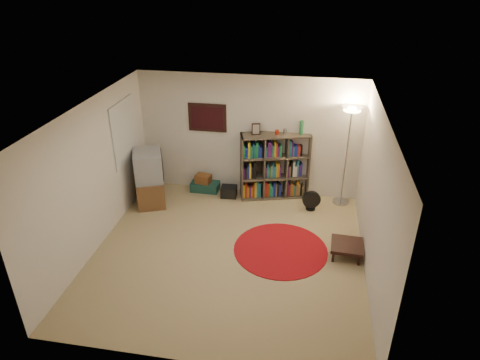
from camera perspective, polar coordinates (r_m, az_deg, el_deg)
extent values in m
cube|color=tan|center=(7.38, -1.58, -9.75)|extent=(4.50, 4.50, 0.02)
cube|color=white|center=(6.19, -1.88, 9.17)|extent=(4.50, 4.50, 0.02)
cube|color=beige|center=(8.72, 1.22, 5.89)|extent=(4.50, 0.02, 2.50)
cube|color=beige|center=(4.89, -7.07, -13.70)|extent=(4.50, 0.02, 2.50)
cube|color=beige|center=(7.44, -19.04, 0.35)|extent=(0.02, 4.50, 2.50)
cube|color=beige|center=(6.67, 17.70, -2.65)|extent=(0.02, 4.50, 2.50)
cube|color=black|center=(8.73, -4.38, 8.29)|extent=(0.78, 0.04, 0.58)
cube|color=#3C0C12|center=(8.71, -4.41, 8.25)|extent=(0.66, 0.01, 0.46)
cube|color=white|center=(8.37, -15.20, 6.18)|extent=(0.03, 1.00, 1.20)
cube|color=beige|center=(8.66, 13.42, 4.61)|extent=(0.08, 0.01, 0.12)
cube|color=#463B2E|center=(9.05, 4.47, -1.99)|extent=(1.44, 0.75, 0.03)
cube|color=#463B2E|center=(8.47, 4.80, 5.99)|extent=(1.44, 0.75, 0.03)
cube|color=#463B2E|center=(8.65, 0.22, 1.69)|extent=(0.13, 0.39, 1.38)
cube|color=#463B2E|center=(8.88, 8.93, 2.04)|extent=(0.13, 0.39, 1.38)
cube|color=#463B2E|center=(8.91, 4.43, 2.39)|extent=(1.34, 0.39, 1.38)
cube|color=#463B2E|center=(8.71, 3.14, 1.81)|extent=(0.13, 0.37, 1.32)
cube|color=#463B2E|center=(8.78, 6.11, 1.93)|extent=(0.13, 0.37, 1.32)
cube|color=#463B2E|center=(8.84, 4.57, 0.52)|extent=(1.37, 0.71, 0.03)
cube|color=#463B2E|center=(8.65, 4.69, 3.24)|extent=(1.37, 0.71, 0.03)
cube|color=gold|center=(8.85, 0.47, -1.37)|extent=(0.08, 0.16, 0.30)
cube|color=#9F2316|center=(8.85, 0.76, -1.20)|extent=(0.08, 0.16, 0.35)
cube|color=#B56916|center=(8.88, 1.03, -1.51)|extent=(0.08, 0.16, 0.24)
cube|color=#4A165A|center=(8.88, 1.31, -1.49)|extent=(0.08, 0.16, 0.24)
cube|color=#B56916|center=(8.89, 1.55, -1.54)|extent=(0.07, 0.16, 0.22)
cube|color=#9F2316|center=(8.88, 1.78, -1.32)|extent=(0.07, 0.16, 0.29)
cube|color=gold|center=(8.87, 2.03, -1.16)|extent=(0.08, 0.16, 0.34)
cube|color=#22697C|center=(8.87, 2.31, -1.12)|extent=(0.08, 0.16, 0.35)
cube|color=#22697C|center=(8.89, 2.60, -1.20)|extent=(0.08, 0.16, 0.32)
cube|color=#4A165A|center=(8.67, 0.49, 0.99)|extent=(0.08, 0.16, 0.22)
cube|color=black|center=(8.67, 0.79, 1.07)|extent=(0.08, 0.16, 0.24)
cube|color=navy|center=(8.66, 1.05, 1.21)|extent=(0.08, 0.16, 0.29)
cube|color=gold|center=(8.66, 1.32, 1.35)|extent=(0.08, 0.16, 0.33)
cube|color=black|center=(8.68, 1.62, 1.13)|extent=(0.08, 0.16, 0.25)
cube|color=black|center=(8.66, 1.94, 1.41)|extent=(0.09, 0.16, 0.34)
cube|color=#167135|center=(8.47, 0.50, 3.85)|extent=(0.08, 0.16, 0.27)
cube|color=navy|center=(8.48, 0.84, 3.71)|extent=(0.09, 0.17, 0.23)
cube|color=gold|center=(8.46, 1.17, 4.09)|extent=(0.08, 0.16, 0.34)
cube|color=#167135|center=(8.49, 1.49, 3.84)|extent=(0.09, 0.16, 0.26)
cube|color=navy|center=(8.48, 1.76, 4.02)|extent=(0.07, 0.16, 0.31)
cube|color=#167135|center=(8.49, 1.96, 3.93)|extent=(0.07, 0.16, 0.28)
cube|color=#167135|center=(8.48, 2.24, 4.10)|extent=(0.09, 0.16, 0.33)
cube|color=navy|center=(8.50, 2.50, 3.92)|extent=(0.07, 0.16, 0.27)
cube|color=navy|center=(8.51, 2.75, 3.80)|extent=(0.08, 0.16, 0.23)
cube|color=#9F2316|center=(8.90, 3.41, -1.12)|extent=(0.08, 0.16, 0.34)
cube|color=#9F2316|center=(8.91, 3.69, -1.18)|extent=(0.08, 0.16, 0.31)
cube|color=#167135|center=(8.92, 3.98, -1.15)|extent=(0.08, 0.16, 0.32)
cube|color=#22697C|center=(8.94, 4.26, -1.35)|extent=(0.08, 0.16, 0.24)
cube|color=navy|center=(8.93, 4.56, -1.11)|extent=(0.08, 0.16, 0.32)
cube|color=olive|center=(8.95, 4.80, -1.20)|extent=(0.07, 0.16, 0.28)
cube|color=black|center=(8.95, 5.01, -1.10)|extent=(0.08, 0.16, 0.32)
cube|color=navy|center=(8.96, 5.28, -1.22)|extent=(0.08, 0.16, 0.27)
cube|color=#4A165A|center=(8.72, 3.44, 1.16)|extent=(0.07, 0.16, 0.24)
cube|color=#22697C|center=(8.71, 3.67, 1.33)|extent=(0.07, 0.16, 0.29)
cube|color=#167135|center=(8.73, 3.90, 1.14)|extent=(0.07, 0.16, 0.22)
cube|color=olive|center=(8.73, 4.14, 1.27)|extent=(0.07, 0.16, 0.26)
cube|color=#22697C|center=(8.73, 4.34, 1.35)|extent=(0.07, 0.16, 0.29)
cube|color=#22697C|center=(8.75, 4.60, 1.21)|extent=(0.09, 0.16, 0.23)
cube|color=gold|center=(8.74, 4.88, 1.44)|extent=(0.07, 0.16, 0.31)
cube|color=#B56916|center=(8.74, 5.10, 1.43)|extent=(0.07, 0.16, 0.31)
cube|color=#4A165A|center=(8.76, 5.31, 1.28)|extent=(0.07, 0.16, 0.25)
cube|color=#22697C|center=(8.53, 3.52, 3.85)|extent=(0.07, 0.16, 0.24)
cube|color=#4A165A|center=(8.52, 3.78, 4.13)|extent=(0.08, 0.16, 0.33)
cube|color=#4A165A|center=(8.53, 4.09, 4.09)|extent=(0.09, 0.16, 0.31)
cube|color=#167135|center=(8.55, 4.39, 3.94)|extent=(0.08, 0.16, 0.26)
cube|color=gold|center=(8.54, 4.64, 4.18)|extent=(0.07, 0.16, 0.33)
cube|color=#9F2316|center=(8.55, 4.85, 4.08)|extent=(0.07, 0.16, 0.30)
cube|color=#4A165A|center=(8.57, 5.09, 3.90)|extent=(0.08, 0.16, 0.24)
cube|color=#167135|center=(8.57, 5.38, 3.97)|extent=(0.08, 0.16, 0.26)
cube|color=#4A165A|center=(8.98, 6.30, -0.98)|extent=(0.08, 0.16, 0.34)
cube|color=#9F2316|center=(9.00, 6.53, -1.18)|extent=(0.07, 0.16, 0.26)
cube|color=olive|center=(9.00, 6.75, -1.06)|extent=(0.07, 0.16, 0.30)
cube|color=#B56916|center=(9.02, 6.99, -1.13)|extent=(0.08, 0.16, 0.27)
cube|color=#22697C|center=(9.04, 7.27, -1.22)|extent=(0.08, 0.16, 0.23)
cube|color=#B56916|center=(9.02, 7.56, -0.94)|extent=(0.08, 0.16, 0.33)
cube|color=olive|center=(9.04, 7.81, -1.07)|extent=(0.08, 0.16, 0.28)
cube|color=black|center=(9.07, 8.05, -1.22)|extent=(0.08, 0.16, 0.22)
cube|color=olive|center=(9.07, 8.29, -1.10)|extent=(0.07, 0.16, 0.25)
cube|color=#4A165A|center=(8.80, 6.41, 1.26)|extent=(0.07, 0.16, 0.23)
cube|color=olive|center=(8.81, 6.61, 1.28)|extent=(0.07, 0.16, 0.23)
cube|color=black|center=(8.79, 6.84, 1.54)|extent=(0.08, 0.16, 0.32)
cube|color=beige|center=(8.80, 7.10, 1.62)|extent=(0.08, 0.16, 0.34)
cube|color=beige|center=(8.83, 7.35, 1.29)|extent=(0.08, 0.16, 0.23)
cube|color=#22697C|center=(8.81, 7.63, 1.68)|extent=(0.07, 0.16, 0.35)
cube|color=#4A165A|center=(8.84, 7.84, 1.40)|extent=(0.08, 0.16, 0.26)
cube|color=navy|center=(8.84, 8.08, 1.52)|extent=(0.07, 0.16, 0.29)
cube|color=#22697C|center=(8.59, 6.64, 4.27)|extent=(0.09, 0.16, 0.34)
cube|color=#4A165A|center=(8.61, 6.91, 4.20)|extent=(0.07, 0.16, 0.31)
cube|color=#22697C|center=(8.63, 7.10, 3.91)|extent=(0.07, 0.16, 0.22)
cube|color=navy|center=(8.64, 7.30, 3.98)|extent=(0.07, 0.16, 0.24)
cube|color=navy|center=(8.64, 7.51, 3.95)|extent=(0.07, 0.16, 0.23)
cube|color=#9F2316|center=(8.65, 7.79, 3.97)|extent=(0.09, 0.17, 0.23)
cube|color=black|center=(8.66, 8.09, 3.98)|extent=(0.08, 0.16, 0.23)
cube|color=black|center=(8.38, 2.14, 6.81)|extent=(0.17, 0.06, 0.24)
cube|color=gray|center=(8.37, 2.15, 6.77)|extent=(0.13, 0.04, 0.19)
cylinder|color=maroon|center=(8.46, 4.95, 6.37)|extent=(0.10, 0.10, 0.09)
cylinder|color=#A9A8AC|center=(8.48, 6.01, 6.45)|extent=(0.08, 0.08, 0.11)
cylinder|color=#32834B|center=(8.48, 8.19, 6.93)|extent=(0.10, 0.10, 0.28)
cylinder|color=#32834B|center=(8.57, 8.73, 7.11)|extent=(0.10, 0.10, 0.28)
cylinder|color=#A9A8AC|center=(9.01, 13.26, -2.84)|extent=(0.42, 0.42, 0.03)
cylinder|color=#A9A8AC|center=(8.58, 13.94, 2.74)|extent=(0.04, 0.04, 1.90)
cone|color=#A9A8AC|center=(8.23, 14.71, 8.95)|extent=(0.50, 0.50, 0.15)
cylinder|color=#FFD88C|center=(8.23, 14.72, 8.99)|extent=(0.40, 0.40, 0.02)
cylinder|color=black|center=(8.67, 9.37, -3.75)|extent=(0.22, 0.22, 0.03)
cylinder|color=black|center=(8.62, 9.41, -3.25)|extent=(0.04, 0.04, 0.15)
cylinder|color=black|center=(8.54, 9.50, -2.59)|extent=(0.36, 0.15, 0.36)
cube|color=brown|center=(8.86, -11.81, -1.38)|extent=(0.78, 0.91, 0.53)
cube|color=gray|center=(8.61, -12.16, 1.89)|extent=(0.73, 0.79, 0.59)
cube|color=black|center=(8.61, -10.36, 2.06)|extent=(0.22, 0.52, 0.49)
cube|color=black|center=(8.61, -10.32, 2.07)|extent=(0.20, 0.46, 0.43)
cube|color=gray|center=(8.85, -11.04, -2.93)|extent=(0.30, 0.25, 0.10)
cube|color=#153B33|center=(9.24, -4.64, -0.78)|extent=(0.60, 0.39, 0.19)
cube|color=brown|center=(9.13, -4.92, 0.17)|extent=(0.35, 0.28, 0.18)
cube|color=black|center=(8.96, -1.49, -1.54)|extent=(0.34, 0.29, 0.22)
cylinder|color=maroon|center=(7.47, 5.42, -9.21)|extent=(1.61, 1.61, 0.01)
cube|color=black|center=(7.41, 14.07, -8.47)|extent=(0.54, 0.54, 0.06)
cube|color=black|center=(7.30, 12.32, -9.96)|extent=(0.04, 0.04, 0.19)
cube|color=black|center=(7.32, 15.59, -10.27)|extent=(0.04, 0.04, 0.19)
cube|color=black|center=(7.63, 12.43, -8.11)|extent=(0.04, 0.04, 0.19)
cube|color=black|center=(7.66, 15.54, -8.41)|extent=(0.04, 0.04, 0.19)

